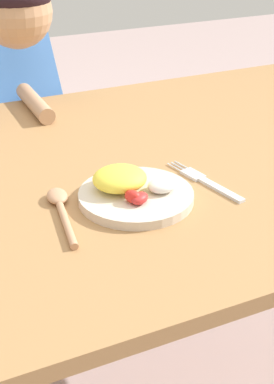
% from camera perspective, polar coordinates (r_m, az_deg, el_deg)
% --- Properties ---
extents(dining_table, '(1.49, 0.95, 0.70)m').
position_cam_1_polar(dining_table, '(1.21, -0.98, -0.27)').
color(dining_table, '#A27546').
rests_on(dining_table, ground_plane).
extents(plate, '(0.21, 0.21, 0.06)m').
position_cam_1_polar(plate, '(1.03, -0.49, 0.16)').
color(plate, beige).
rests_on(plate, dining_table).
extents(fork, '(0.06, 0.20, 0.01)m').
position_cam_1_polar(fork, '(1.10, 7.00, 1.04)').
color(fork, silver).
rests_on(fork, dining_table).
extents(spoon, '(0.05, 0.20, 0.02)m').
position_cam_1_polar(spoon, '(1.01, -7.71, -1.43)').
color(spoon, tan).
rests_on(spoon, dining_table).
extents(person, '(0.23, 0.49, 1.02)m').
position_cam_1_polar(person, '(1.73, -11.87, 6.43)').
color(person, '#484063').
rests_on(person, ground_plane).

